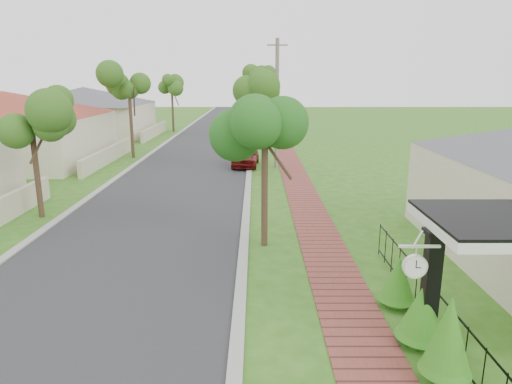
% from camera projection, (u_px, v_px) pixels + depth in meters
% --- Properties ---
extents(ground, '(160.00, 160.00, 0.00)m').
position_uv_depth(ground, '(210.00, 320.00, 10.43)').
color(ground, '#306016').
rests_on(ground, ground).
extents(road, '(7.00, 120.00, 0.02)m').
position_uv_depth(road, '(194.00, 163.00, 29.83)').
color(road, '#28282B').
rests_on(road, ground).
extents(kerb_right, '(0.30, 120.00, 0.10)m').
position_uv_depth(kerb_right, '(250.00, 163.00, 29.83)').
color(kerb_right, '#9E9E99').
rests_on(kerb_right, ground).
extents(kerb_left, '(0.30, 120.00, 0.10)m').
position_uv_depth(kerb_left, '(138.00, 163.00, 29.83)').
color(kerb_left, '#9E9E99').
rests_on(kerb_left, ground).
extents(sidewalk, '(1.50, 120.00, 0.03)m').
position_uv_depth(sidewalk, '(290.00, 163.00, 29.83)').
color(sidewalk, brown).
rests_on(sidewalk, ground).
extents(porch_post, '(0.48, 0.48, 2.52)m').
position_uv_depth(porch_post, '(430.00, 295.00, 9.19)').
color(porch_post, black).
rests_on(porch_post, ground).
extents(picket_fence, '(0.03, 8.02, 1.00)m').
position_uv_depth(picket_fence, '(426.00, 299.00, 10.30)').
color(picket_fence, black).
rests_on(picket_fence, ground).
extents(street_trees, '(10.70, 37.65, 5.89)m').
position_uv_depth(street_trees, '(205.00, 89.00, 35.37)').
color(street_trees, '#382619').
rests_on(street_trees, ground).
extents(hedge_row, '(0.93, 3.67, 1.82)m').
position_uv_depth(hedge_row, '(422.00, 314.00, 9.31)').
color(hedge_row, '#1A5D12').
rests_on(hedge_row, ground).
extents(far_house_red, '(15.56, 15.56, 4.60)m').
position_uv_depth(far_house_red, '(7.00, 127.00, 29.26)').
color(far_house_red, beige).
rests_on(far_house_red, ground).
extents(far_house_grey, '(15.56, 15.56, 4.60)m').
position_uv_depth(far_house_grey, '(86.00, 111.00, 42.84)').
color(far_house_grey, beige).
rests_on(far_house_grey, ground).
extents(parked_car_red, '(1.80, 3.91, 1.30)m').
position_uv_depth(parked_car_red, '(246.00, 156.00, 28.56)').
color(parked_car_red, '#5F0F0E').
rests_on(parked_car_red, ground).
extents(parked_car_white, '(1.68, 4.39, 1.43)m').
position_uv_depth(parked_car_white, '(250.00, 125.00, 46.45)').
color(parked_car_white, white).
rests_on(parked_car_white, ground).
extents(near_tree, '(1.92, 1.92, 4.93)m').
position_uv_depth(near_tree, '(265.00, 126.00, 14.16)').
color(near_tree, '#382619').
rests_on(near_tree, ground).
extents(utility_pole, '(1.20, 0.24, 7.65)m').
position_uv_depth(utility_pole, '(277.00, 104.00, 27.30)').
color(utility_pole, '#766A5C').
rests_on(utility_pole, ground).
extents(station_clock, '(0.78, 0.13, 0.66)m').
position_uv_depth(station_clock, '(415.00, 265.00, 8.60)').
color(station_clock, white).
rests_on(station_clock, ground).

